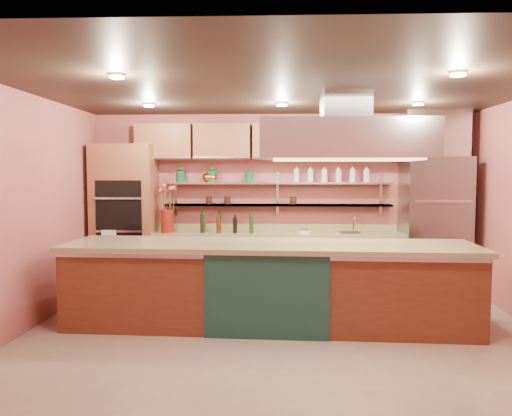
{
  "coord_description": "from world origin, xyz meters",
  "views": [
    {
      "loc": [
        -0.09,
        -5.56,
        1.86
      ],
      "look_at": [
        -0.34,
        1.0,
        1.4
      ],
      "focal_mm": 35.0,
      "sensor_mm": 36.0,
      "label": 1
    }
  ],
  "objects_px": {
    "refrigerator": "(434,226)",
    "flower_vase": "(167,221)",
    "copper_kettle": "(208,178)",
    "island": "(269,284)",
    "green_canister": "(249,177)",
    "kitchen_scale": "(304,230)"
  },
  "relations": [
    {
      "from": "refrigerator",
      "to": "flower_vase",
      "type": "height_order",
      "value": "refrigerator"
    },
    {
      "from": "refrigerator",
      "to": "copper_kettle",
      "type": "height_order",
      "value": "refrigerator"
    },
    {
      "from": "island",
      "to": "green_canister",
      "type": "relative_size",
      "value": 29.82
    },
    {
      "from": "refrigerator",
      "to": "flower_vase",
      "type": "xyz_separation_m",
      "value": [
        -4.13,
        0.01,
        0.06
      ]
    },
    {
      "from": "refrigerator",
      "to": "island",
      "type": "height_order",
      "value": "refrigerator"
    },
    {
      "from": "kitchen_scale",
      "to": "flower_vase",
      "type": "bearing_deg",
      "value": 168.43
    },
    {
      "from": "green_canister",
      "to": "flower_vase",
      "type": "bearing_deg",
      "value": -170.22
    },
    {
      "from": "island",
      "to": "kitchen_scale",
      "type": "distance_m",
      "value": 1.86
    },
    {
      "from": "flower_vase",
      "to": "copper_kettle",
      "type": "height_order",
      "value": "copper_kettle"
    },
    {
      "from": "refrigerator",
      "to": "green_canister",
      "type": "distance_m",
      "value": 2.96
    },
    {
      "from": "copper_kettle",
      "to": "kitchen_scale",
      "type": "bearing_deg",
      "value": -8.2
    },
    {
      "from": "flower_vase",
      "to": "refrigerator",
      "type": "bearing_deg",
      "value": -0.14
    },
    {
      "from": "flower_vase",
      "to": "copper_kettle",
      "type": "distance_m",
      "value": 0.94
    },
    {
      "from": "flower_vase",
      "to": "copper_kettle",
      "type": "relative_size",
      "value": 1.96
    },
    {
      "from": "refrigerator",
      "to": "green_canister",
      "type": "xyz_separation_m",
      "value": [
        -2.85,
        0.23,
        0.75
      ]
    },
    {
      "from": "refrigerator",
      "to": "copper_kettle",
      "type": "xyz_separation_m",
      "value": [
        -3.51,
        0.23,
        0.74
      ]
    },
    {
      "from": "green_canister",
      "to": "refrigerator",
      "type": "bearing_deg",
      "value": -4.61
    },
    {
      "from": "island",
      "to": "flower_vase",
      "type": "bearing_deg",
      "value": 135.79
    },
    {
      "from": "island",
      "to": "copper_kettle",
      "type": "relative_size",
      "value": 26.79
    },
    {
      "from": "refrigerator",
      "to": "island",
      "type": "bearing_deg",
      "value": -145.79
    },
    {
      "from": "refrigerator",
      "to": "green_canister",
      "type": "height_order",
      "value": "refrigerator"
    },
    {
      "from": "copper_kettle",
      "to": "green_canister",
      "type": "relative_size",
      "value": 1.11
    }
  ]
}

